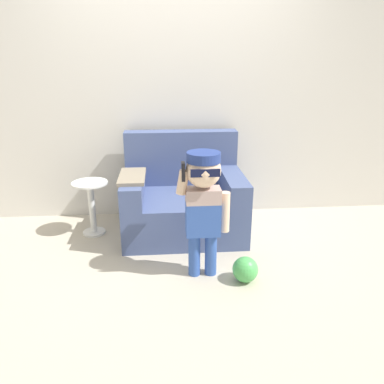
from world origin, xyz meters
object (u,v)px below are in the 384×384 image
object	(u,v)px
armchair	(183,199)
person_child	(203,196)
toy_ball	(245,269)
side_table	(92,203)

from	to	relation	value
armchair	person_child	distance (m)	0.89
person_child	toy_ball	xyz separation A→B (m)	(0.30, -0.12, -0.55)
armchair	side_table	size ratio (longest dim) A/B	2.18
toy_ball	person_child	bearing A→B (deg)	157.83
side_table	toy_ball	distance (m)	1.58
armchair	person_child	xyz separation A→B (m)	(0.10, -0.82, 0.33)
person_child	toy_ball	size ratio (longest dim) A/B	5.02
person_child	armchair	bearing A→B (deg)	97.04
side_table	armchair	bearing A→B (deg)	1.43
armchair	side_table	xyz separation A→B (m)	(-0.85, -0.02, -0.00)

